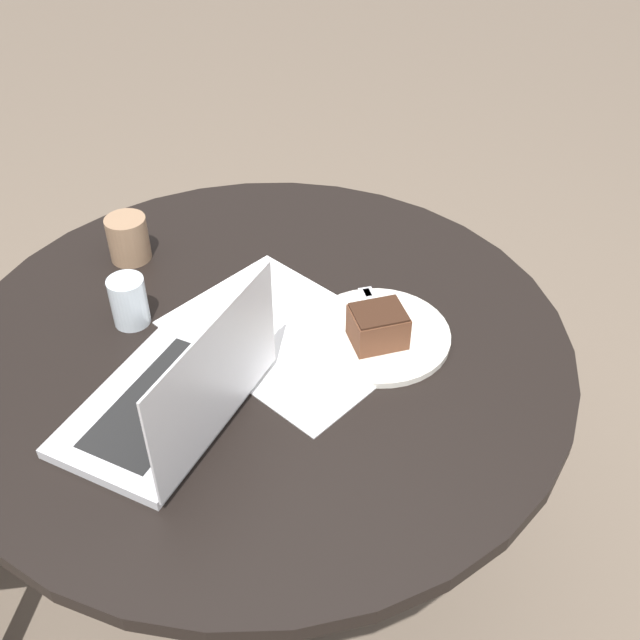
# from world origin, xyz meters

# --- Properties ---
(ground_plane) EXTENTS (12.00, 12.00, 0.00)m
(ground_plane) POSITION_xyz_m (0.00, 0.00, 0.00)
(ground_plane) COLOR #6B5B4C
(dining_table) EXTENTS (1.10, 1.10, 0.70)m
(dining_table) POSITION_xyz_m (0.00, 0.00, 0.58)
(dining_table) COLOR black
(dining_table) RESTS_ON ground_plane
(paper_document) EXTENTS (0.47, 0.40, 0.00)m
(paper_document) POSITION_xyz_m (0.02, 0.04, 0.70)
(paper_document) COLOR white
(paper_document) RESTS_ON dining_table
(plate) EXTENTS (0.26, 0.26, 0.01)m
(plate) POSITION_xyz_m (0.10, 0.18, 0.71)
(plate) COLOR silver
(plate) RESTS_ON dining_table
(cake_slice) EXTENTS (0.10, 0.11, 0.07)m
(cake_slice) POSITION_xyz_m (0.12, 0.16, 0.75)
(cake_slice) COLOR brown
(cake_slice) RESTS_ON plate
(fork) EXTENTS (0.17, 0.06, 0.00)m
(fork) POSITION_xyz_m (0.05, 0.21, 0.72)
(fork) COLOR silver
(fork) RESTS_ON plate
(coffee_glass) EXTENTS (0.08, 0.08, 0.09)m
(coffee_glass) POSITION_xyz_m (-0.35, -0.12, 0.75)
(coffee_glass) COLOR #997556
(coffee_glass) RESTS_ON dining_table
(water_glass) EXTENTS (0.07, 0.07, 0.09)m
(water_glass) POSITION_xyz_m (-0.16, -0.19, 0.75)
(water_glass) COLOR silver
(water_glass) RESTS_ON dining_table
(laptop) EXTENTS (0.37, 0.40, 0.22)m
(laptop) POSITION_xyz_m (0.10, -0.20, 0.74)
(laptop) COLOR silver
(laptop) RESTS_ON dining_table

